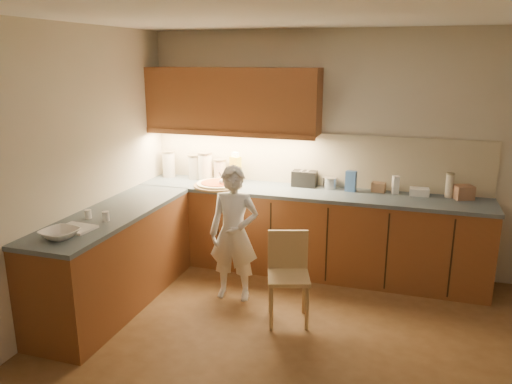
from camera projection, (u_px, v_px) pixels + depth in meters
room at (313, 150)px, 3.48m from camera, size 4.54×4.50×2.62m
l_counter at (246, 240)px, 5.21m from camera, size 3.77×2.62×0.92m
backsplash at (314, 159)px, 5.54m from camera, size 3.75×0.02×0.58m
upper_cabinets at (232, 100)px, 5.49m from camera, size 1.95×0.36×0.73m
pizza_on_board at (218, 185)px, 5.52m from camera, size 0.54×0.54×0.22m
child at (234, 234)px, 4.80m from camera, size 0.51×0.35×1.33m
wooden_chair at (288, 270)px, 4.45m from camera, size 0.45×0.45×0.81m
mixing_bowl at (60, 234)px, 3.94m from camera, size 0.33×0.33×0.07m
canister_a at (169, 164)px, 5.95m from camera, size 0.16×0.16×0.31m
canister_b at (195, 166)px, 5.86m from camera, size 0.17×0.17×0.29m
canister_c at (205, 166)px, 5.79m from camera, size 0.17×0.17×0.33m
canister_d at (220, 170)px, 5.78m from camera, size 0.15×0.15×0.25m
oil_jug at (236, 168)px, 5.70m from camera, size 0.14×0.12×0.34m
toaster at (305, 179)px, 5.51m from camera, size 0.27×0.16×0.18m
steel_pot at (330, 183)px, 5.43m from camera, size 0.16×0.16×0.12m
blue_box at (351, 181)px, 5.31m from camera, size 0.12×0.09×0.22m
card_box_a at (379, 187)px, 5.30m from camera, size 0.15×0.12×0.10m
white_bottle at (395, 185)px, 5.21m from camera, size 0.08×0.08×0.19m
flat_pack at (419, 192)px, 5.16m from camera, size 0.20×0.14×0.08m
tall_jar at (449, 185)px, 5.06m from camera, size 0.08×0.08×0.26m
card_box_b at (464, 192)px, 5.02m from camera, size 0.22×0.20×0.14m
dough_cloth at (76, 228)px, 4.14m from camera, size 0.31×0.25×0.02m
spice_jar_a at (88, 214)px, 4.42m from camera, size 0.08×0.08×0.08m
spice_jar_b at (106, 216)px, 4.35m from camera, size 0.08×0.08×0.08m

